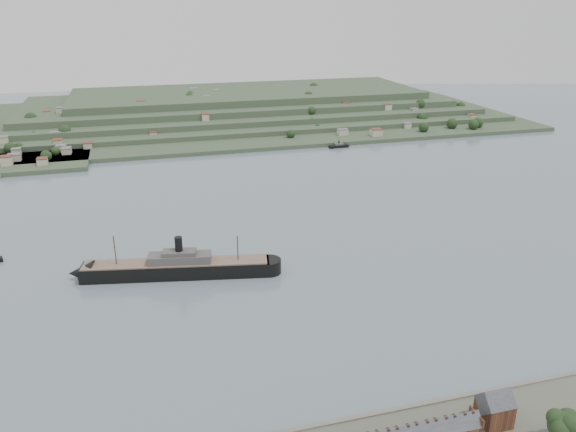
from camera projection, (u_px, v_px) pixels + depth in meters
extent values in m
plane|color=slate|center=(289.00, 249.00, 337.32)|extent=(1400.00, 1400.00, 0.00)
cube|color=slate|center=(401.00, 410.00, 203.08)|extent=(220.00, 2.00, 2.60)
cube|color=#3F2216|center=(477.00, 417.00, 187.30)|extent=(0.50, 8.40, 3.00)
cube|color=#301E1A|center=(394.00, 431.00, 179.15)|extent=(0.90, 1.40, 3.20)
cube|color=#301E1A|center=(410.00, 428.00, 180.54)|extent=(0.90, 1.40, 3.20)
cube|color=#301E1A|center=(448.00, 420.00, 184.02)|extent=(0.90, 1.40, 3.20)
cube|color=#301E1A|center=(463.00, 417.00, 185.41)|extent=(0.90, 1.40, 3.20)
cube|color=#3F2216|center=(494.00, 412.00, 194.68)|extent=(10.00, 10.00, 9.00)
cube|color=#3A3C42|center=(496.00, 401.00, 193.06)|extent=(10.40, 10.18, 10.18)
cube|color=#33462F|center=(206.00, 125.00, 659.81)|extent=(760.00, 260.00, 4.00)
cube|color=#33462F|center=(219.00, 117.00, 685.69)|extent=(680.00, 220.00, 5.00)
cube|color=#33462F|center=(229.00, 109.00, 700.96)|extent=(600.00, 200.00, 6.00)
cube|color=#33462F|center=(238.00, 102.00, 715.88)|extent=(520.00, 180.00, 7.00)
cube|color=#33462F|center=(247.00, 93.00, 730.43)|extent=(440.00, 160.00, 8.00)
cube|color=#33462F|center=(3.00, 162.00, 510.51)|extent=(150.00, 90.00, 4.00)
cube|color=black|center=(176.00, 269.00, 303.30)|extent=(101.07, 32.01, 7.80)
cone|color=black|center=(81.00, 273.00, 299.32)|extent=(15.66, 15.66, 13.38)
cylinder|color=black|center=(269.00, 266.00, 307.29)|extent=(13.38, 13.38, 7.80)
cube|color=brown|center=(176.00, 262.00, 301.78)|extent=(98.67, 30.50, 0.67)
cube|color=#4B4946|center=(180.00, 258.00, 301.07)|extent=(34.74, 16.15, 4.46)
cube|color=#4B4946|center=(179.00, 253.00, 299.98)|extent=(18.99, 11.02, 2.79)
cylinder|color=black|center=(179.00, 246.00, 298.45)|extent=(4.01, 4.01, 10.03)
cylinder|color=#3D2D1C|center=(115.00, 252.00, 296.60)|extent=(0.56, 0.56, 17.84)
cylinder|color=#3D2D1C|center=(238.00, 249.00, 302.14)|extent=(0.56, 0.56, 15.61)
cube|color=black|center=(339.00, 146.00, 568.18)|extent=(20.49, 6.69, 2.70)
cube|color=#4B4946|center=(339.00, 144.00, 567.46)|extent=(9.33, 4.98, 2.02)
cylinder|color=black|center=(339.00, 142.00, 566.65)|extent=(1.12, 1.12, 3.93)
sphere|color=black|center=(563.00, 426.00, 183.75)|extent=(9.84, 9.84, 9.84)
sphere|color=black|center=(568.00, 420.00, 185.02)|extent=(7.65, 7.65, 7.65)
sphere|color=black|center=(561.00, 430.00, 181.52)|extent=(6.99, 6.99, 6.99)
sphere|color=black|center=(571.00, 424.00, 180.74)|extent=(6.56, 6.56, 6.56)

